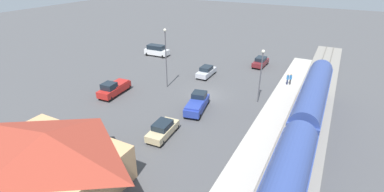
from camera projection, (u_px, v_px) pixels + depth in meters
ground_plane at (206, 95)px, 40.21m from camera, size 200.00×200.00×0.00m
railway_track at (309, 117)px, 34.26m from camera, size 4.80×70.00×0.30m
platform at (276, 109)px, 35.93m from camera, size 3.20×46.00×0.30m
passenger_train at (300, 140)px, 24.98m from camera, size 2.93×35.83×4.98m
station_building at (50, 157)px, 23.25m from camera, size 12.61×8.26×4.98m
pedestrian_on_platform at (288, 78)px, 42.42m from camera, size 0.36×0.36×1.71m
pedestrian_waiting_far at (291, 78)px, 42.46m from camera, size 0.36×0.36×1.71m
sedan_maroon at (261, 62)px, 50.80m from camera, size 2.06×4.59×1.74m
sedan_tan at (163, 129)px, 30.23m from camera, size 2.14×4.61×1.74m
pickup_blue at (197, 103)px, 35.53m from camera, size 2.94×5.67×2.14m
suv_white at (157, 50)px, 56.49m from camera, size 4.98×2.55×2.22m
pickup_red at (114, 88)px, 39.77m from camera, size 2.36×5.53×2.14m
sedan_silver at (206, 71)px, 46.33m from camera, size 1.92×4.53×1.74m
light_pole_near_platform at (261, 70)px, 36.13m from camera, size 0.44×0.44×7.33m
light_pole_lot_center at (166, 52)px, 40.38m from camera, size 0.44×0.44×8.88m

